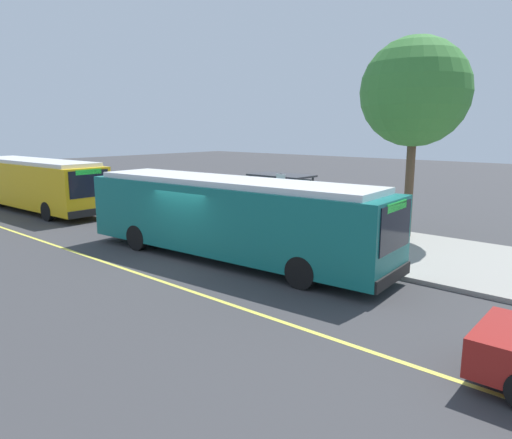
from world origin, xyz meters
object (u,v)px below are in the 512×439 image
Objects in this scene: transit_bus_second at (36,183)px; waiting_bench at (287,217)px; pedestrian_commuter at (223,208)px; route_sign_post at (281,198)px; transit_bus_main at (228,216)px.

transit_bus_second is 7.16× the size of waiting_bench.
pedestrian_commuter reaches higher than waiting_bench.
waiting_bench is at bearing 122.57° from route_sign_post.
pedestrian_commuter is at bearing 175.00° from route_sign_post.
transit_bus_second is 16.07m from route_sign_post.
transit_bus_second and route_sign_post have the same top height.
route_sign_post is (0.22, 2.74, 0.34)m from transit_bus_main.
pedestrian_commuter is at bearing -130.92° from waiting_bench.
transit_bus_second is 12.64m from pedestrian_commuter.
waiting_bench is 0.95× the size of pedestrian_commuter.
route_sign_post is 3.67m from pedestrian_commuter.
transit_bus_main is 1.09× the size of transit_bus_second.
route_sign_post is (1.62, -2.54, 1.32)m from waiting_bench.
waiting_bench is (-1.41, 5.28, -0.99)m from transit_bus_main.
transit_bus_second reaches higher than waiting_bench.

